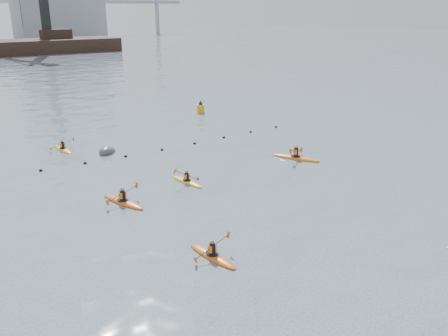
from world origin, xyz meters
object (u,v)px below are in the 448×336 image
at_px(kayaker_3, 187,181).
at_px(kayaker_4, 296,157).
at_px(kayaker_0, 212,255).
at_px(kayaker_5, 63,149).
at_px(nav_buoy, 201,108).
at_px(kayaker_2, 123,201).
at_px(mooring_buoy, 107,152).

xyz_separation_m(kayaker_3, kayaker_4, (9.01, -0.31, 0.02)).
height_order(kayaker_0, kayaker_5, kayaker_0).
distance_m(kayaker_5, nav_buoy, 16.90).
distance_m(kayaker_3, kayaker_5, 12.36).
bearing_deg(kayaker_2, kayaker_0, -100.80).
xyz_separation_m(kayaker_3, kayaker_5, (-4.24, 11.61, 0.00)).
height_order(kayaker_5, mooring_buoy, kayaker_5).
xyz_separation_m(kayaker_2, kayaker_4, (13.66, 0.47, 0.01)).
xyz_separation_m(mooring_buoy, nav_buoy, (13.40, 7.96, 0.44)).
bearing_deg(kayaker_5, kayaker_3, -75.04).
xyz_separation_m(kayaker_0, kayaker_5, (-0.36, 20.37, -0.00)).
bearing_deg(nav_buoy, kayaker_4, -98.98).
bearing_deg(kayaker_5, kayaker_4, -47.08).
bearing_deg(kayaker_4, kayaker_2, -24.79).
bearing_deg(kayaker_4, nav_buoy, -125.72).
height_order(kayaker_2, kayaker_4, kayaker_4).
bearing_deg(kayaker_2, mooring_buoy, 56.78).
distance_m(kayaker_3, mooring_buoy, 9.23).
distance_m(kayaker_3, kayaker_4, 9.02).
relative_size(kayaker_3, kayaker_4, 0.82).
bearing_deg(kayaker_4, mooring_buoy, -68.11).
height_order(kayaker_2, kayaker_5, kayaker_2).
bearing_deg(mooring_buoy, kayaker_3, -79.70).
bearing_deg(kayaker_0, mooring_buoy, 75.86).
distance_m(kayaker_2, kayaker_3, 4.71).
bearing_deg(kayaker_0, nav_buoy, 51.77).
relative_size(kayaker_2, mooring_buoy, 1.74).
bearing_deg(kayaker_5, kayaker_2, -96.99).
distance_m(kayaker_4, kayaker_5, 17.83).
xyz_separation_m(kayaker_0, nav_buoy, (15.63, 25.80, 0.35)).
bearing_deg(kayaker_3, kayaker_4, -9.73).
height_order(kayaker_2, nav_buoy, nav_buoy).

